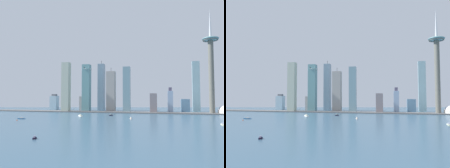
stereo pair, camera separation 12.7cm
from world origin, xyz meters
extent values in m
cube|color=#5D5D5D|center=(0.00, 518.72, 1.45)|extent=(848.60, 47.07, 2.90)
cylinder|color=#64635A|center=(285.87, 524.66, 108.97)|extent=(14.81, 14.81, 217.95)
ellipsoid|color=slate|center=(285.87, 524.66, 217.95)|extent=(46.56, 46.56, 11.28)
torus|color=#64635A|center=(285.87, 524.66, 214.00)|extent=(41.83, 41.83, 2.26)
cone|color=silver|center=(285.87, 524.66, 266.04)|extent=(7.41, 7.41, 84.91)
cube|color=#9B958F|center=(-17.37, 547.25, 66.25)|extent=(27.77, 23.12, 132.49)
cylinder|color=#4C4C51|center=(-17.37, 547.25, 139.00)|extent=(1.60, 1.60, 13.01)
cube|color=#9F9995|center=(-137.25, 605.10, 25.12)|extent=(24.06, 13.86, 50.24)
cube|color=#8EA4C1|center=(170.83, 542.81, 33.51)|extent=(15.77, 17.07, 67.02)
cube|color=#544C64|center=(170.83, 542.81, 72.48)|extent=(9.46, 10.24, 10.92)
cube|color=gray|center=(120.43, 528.91, 29.80)|extent=(20.62, 27.13, 59.59)
cube|color=#609196|center=(-103.85, 550.45, 79.35)|extent=(26.01, 22.72, 158.69)
cube|color=#5D86A4|center=(218.12, 579.02, 20.97)|extent=(26.16, 21.22, 41.94)
cube|color=#6F919C|center=(36.51, 538.01, 72.66)|extent=(22.92, 16.59, 145.32)
cube|color=#89AFB8|center=(255.80, 607.46, 83.13)|extent=(23.16, 13.16, 166.26)
cube|color=#718C9F|center=(-68.62, 611.98, 84.30)|extent=(22.17, 24.54, 168.60)
cylinder|color=#4C4C51|center=(-68.62, 611.98, 174.84)|extent=(1.60, 1.60, 12.48)
cube|color=#9DB9CA|center=(-248.41, 598.89, 26.15)|extent=(26.05, 25.57, 52.31)
cube|color=#53555E|center=(-248.41, 598.89, 55.62)|extent=(15.63, 15.34, 6.63)
cube|color=#AFB7A3|center=(-160.53, 510.69, 80.88)|extent=(24.95, 20.43, 161.75)
cube|color=white|center=(-55.97, 372.33, 0.78)|extent=(15.46, 14.79, 1.56)
cube|color=silver|center=(-55.97, 372.33, 2.89)|extent=(7.72, 7.50, 2.68)
cube|color=#1D4F81|center=(-161.67, 284.65, 0.63)|extent=(17.42, 6.48, 1.26)
cube|color=silver|center=(-161.67, 284.65, 2.36)|extent=(7.80, 4.04, 2.19)
cube|color=beige|center=(248.13, 267.80, 0.88)|extent=(6.85, 17.53, 1.76)
cube|color=#9798AE|center=(248.13, 267.80, 2.86)|extent=(4.55, 7.80, 2.21)
cube|color=beige|center=(77.52, 334.27, 0.91)|extent=(5.39, 7.60, 1.82)
cube|color=beige|center=(77.52, 334.27, 3.07)|extent=(2.84, 3.60, 2.51)
cube|color=black|center=(-1.23, 86.54, 0.98)|extent=(2.77, 6.31, 1.97)
cube|color=#A299B4|center=(-1.23, 86.54, 2.88)|extent=(1.82, 2.82, 1.81)
cube|color=black|center=(15.28, 407.25, 1.10)|extent=(9.54, 7.30, 2.20)
cube|color=#9BA59C|center=(15.28, 407.25, 3.33)|extent=(4.56, 3.80, 2.24)
cylinder|color=silver|center=(15.28, 407.25, 7.02)|extent=(0.24, 0.24, 5.15)
cone|color=#E54C19|center=(-147.20, 250.24, 1.45)|extent=(1.87, 1.87, 2.90)
cylinder|color=white|center=(-96.10, 541.04, 142.83)|extent=(27.12, 11.49, 2.63)
sphere|color=white|center=(-82.96, 545.55, 142.83)|extent=(2.63, 2.63, 2.63)
cube|color=white|center=(-96.10, 541.04, 144.01)|extent=(11.03, 24.87, 0.50)
cube|color=white|center=(-107.13, 537.26, 143.22)|extent=(4.86, 9.04, 0.40)
cube|color=#2D333D|center=(-107.13, 537.26, 146.64)|extent=(2.15, 1.16, 5.00)
camera|label=1|loc=(143.86, -140.78, 49.54)|focal=34.44mm
camera|label=2|loc=(143.98, -140.75, 49.54)|focal=34.44mm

